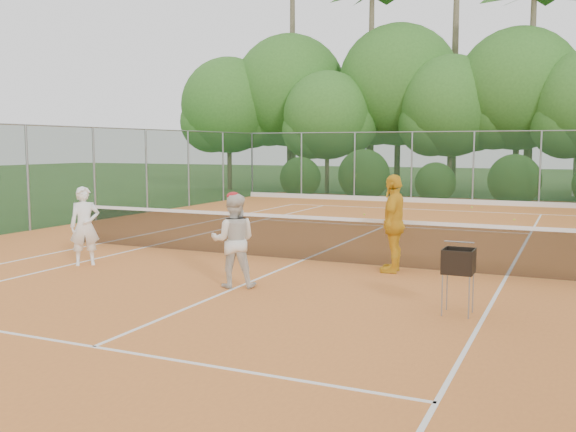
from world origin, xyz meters
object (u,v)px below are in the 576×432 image
Objects in this scene: player_white at (85,226)px; player_yellow at (394,223)px; player_center_grp at (234,240)px; ball_hopper at (459,262)px.

player_yellow is at bearing -25.56° from player_white.
player_center_grp is (3.74, -0.54, 0.01)m from player_white.
player_center_grp is 1.72× the size of ball_hopper.
player_yellow is at bearing 48.63° from player_center_grp.
player_white is 7.60m from ball_hopper.
player_center_grp is at bearing -175.73° from ball_hopper.
player_white is at bearing -177.90° from ball_hopper.
player_white is at bearing -75.49° from player_yellow.
player_yellow is 3.17m from ball_hopper.
player_yellow is at bearing 130.07° from ball_hopper.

